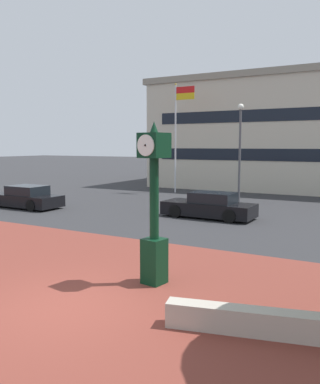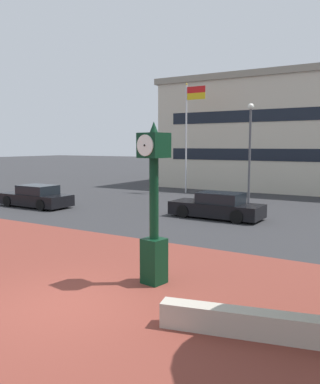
# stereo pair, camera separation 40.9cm
# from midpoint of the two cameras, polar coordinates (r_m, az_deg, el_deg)

# --- Properties ---
(ground_plane) EXTENTS (200.00, 200.00, 0.00)m
(ground_plane) POSITION_cam_midpoint_polar(r_m,az_deg,el_deg) (9.61, -14.42, -15.43)
(ground_plane) COLOR #2D2D30
(plaza_brick_paving) EXTENTS (44.00, 10.22, 0.01)m
(plaza_brick_paving) POSITION_cam_midpoint_polar(r_m,az_deg,el_deg) (10.39, -10.11, -13.59)
(plaza_brick_paving) COLOR brown
(plaza_brick_paving) RESTS_ON ground
(planter_wall) EXTENTS (3.21, 1.13, 0.50)m
(planter_wall) POSITION_cam_midpoint_polar(r_m,az_deg,el_deg) (8.15, 11.05, -17.58)
(planter_wall) COLOR #ADA393
(planter_wall) RESTS_ON ground
(street_clock) EXTENTS (0.72, 0.76, 4.17)m
(street_clock) POSITION_cam_midpoint_polar(r_m,az_deg,el_deg) (10.25, -1.98, -2.18)
(street_clock) COLOR black
(street_clock) RESTS_ON ground
(car_street_mid) EXTENTS (4.56, 1.93, 1.28)m
(car_street_mid) POSITION_cam_midpoint_polar(r_m,az_deg,el_deg) (24.46, -19.02, -0.78)
(car_street_mid) COLOR black
(car_street_mid) RESTS_ON ground
(car_street_far) EXTENTS (4.61, 1.93, 1.28)m
(car_street_far) POSITION_cam_midpoint_polar(r_m,az_deg,el_deg) (20.01, 6.45, -2.04)
(car_street_far) COLOR black
(car_street_far) RESTS_ON ground
(flagpole_primary) EXTENTS (1.59, 0.14, 8.14)m
(flagpole_primary) POSITION_cam_midpoint_polar(r_m,az_deg,el_deg) (30.35, 2.12, 8.99)
(flagpole_primary) COLOR silver
(flagpole_primary) RESTS_ON ground
(street_lamp_post) EXTENTS (0.36, 0.36, 6.04)m
(street_lamp_post) POSITION_cam_midpoint_polar(r_m,az_deg,el_deg) (24.76, 10.83, 6.91)
(street_lamp_post) COLOR #4C4C51
(street_lamp_post) RESTS_ON ground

